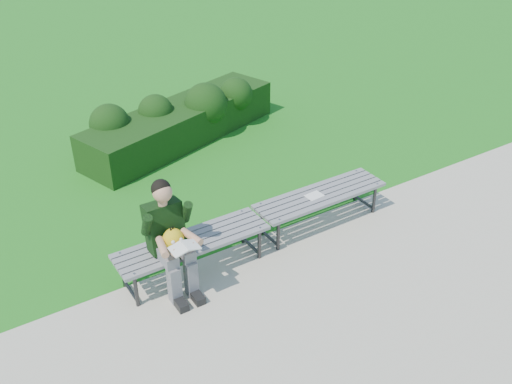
{
  "coord_description": "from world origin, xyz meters",
  "views": [
    {
      "loc": [
        -2.86,
        -4.96,
        4.29
      ],
      "look_at": [
        0.2,
        -0.11,
        0.79
      ],
      "focal_mm": 40.0,
      "sensor_mm": 36.0,
      "label": 1
    }
  ],
  "objects_px": {
    "bench_left": "(193,244)",
    "bench_right": "(320,197)",
    "hedge": "(181,118)",
    "seated_boy": "(170,235)",
    "paper_sheet": "(314,196)"
  },
  "relations": [
    {
      "from": "bench_left",
      "to": "bench_right",
      "type": "distance_m",
      "value": 1.85
    },
    {
      "from": "hedge",
      "to": "seated_boy",
      "type": "height_order",
      "value": "seated_boy"
    },
    {
      "from": "hedge",
      "to": "paper_sheet",
      "type": "xyz_separation_m",
      "value": [
        0.3,
        -3.25,
        0.08
      ]
    },
    {
      "from": "seated_boy",
      "to": "paper_sheet",
      "type": "height_order",
      "value": "seated_boy"
    },
    {
      "from": "bench_right",
      "to": "paper_sheet",
      "type": "relative_size",
      "value": 7.81
    },
    {
      "from": "bench_left",
      "to": "bench_right",
      "type": "height_order",
      "value": "same"
    },
    {
      "from": "bench_right",
      "to": "seated_boy",
      "type": "xyz_separation_m",
      "value": [
        -2.15,
        -0.11,
        0.3
      ]
    },
    {
      "from": "bench_left",
      "to": "paper_sheet",
      "type": "height_order",
      "value": "bench_left"
    },
    {
      "from": "bench_right",
      "to": "seated_boy",
      "type": "distance_m",
      "value": 2.17
    },
    {
      "from": "seated_boy",
      "to": "bench_right",
      "type": "bearing_deg",
      "value": 3.05
    },
    {
      "from": "paper_sheet",
      "to": "seated_boy",
      "type": "bearing_deg",
      "value": -176.8
    },
    {
      "from": "hedge",
      "to": "seated_boy",
      "type": "relative_size",
      "value": 2.86
    },
    {
      "from": "paper_sheet",
      "to": "bench_left",
      "type": "bearing_deg",
      "value": -179.31
    },
    {
      "from": "bench_right",
      "to": "seated_boy",
      "type": "bearing_deg",
      "value": -176.95
    },
    {
      "from": "seated_boy",
      "to": "bench_left",
      "type": "bearing_deg",
      "value": 17.29
    }
  ]
}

